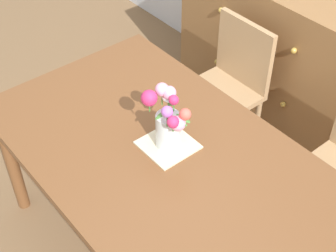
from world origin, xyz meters
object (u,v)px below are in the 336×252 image
chair_left (229,82)px  dresser (275,54)px  dining_table (167,169)px  flower_vase (168,118)px

chair_left → dresser: (-0.04, 0.47, -0.02)m
dining_table → flower_vase: 0.26m
chair_left → flower_vase: bearing=115.8°
dresser → flower_vase: flower_vase is taller
chair_left → flower_vase: 0.99m
dining_table → dresser: bearing=110.3°
dining_table → chair_left: size_ratio=2.01×
dresser → dining_table: bearing=-69.7°
flower_vase → chair_left: bearing=115.8°
dining_table → chair_left: 0.99m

